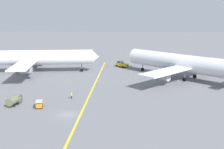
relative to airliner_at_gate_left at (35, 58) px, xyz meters
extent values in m
plane|color=slate|center=(22.41, -44.98, -5.87)|extent=(600.00, 600.00, 0.00)
cube|color=yellow|center=(25.40, -34.98, -5.86)|extent=(0.71, 120.00, 0.01)
cylinder|color=white|center=(0.40, 0.06, 0.11)|extent=(44.49, 11.75, 5.73)
cone|color=white|center=(23.44, 3.26, 0.11)|extent=(3.50, 5.61, 5.27)
cube|color=white|center=(-1.78, -0.25, -0.75)|extent=(12.38, 44.37, 0.44)
cylinder|color=#999EA3|center=(0.90, -12.29, -2.55)|extent=(4.52, 3.15, 2.60)
cylinder|color=#999EA3|center=(-2.49, 12.07, -2.55)|extent=(4.52, 3.15, 2.60)
cylinder|color=slate|center=(-3.24, 2.98, -3.85)|extent=(0.28, 0.28, 2.75)
cylinder|color=black|center=(-3.24, 2.98, -5.22)|extent=(1.36, 0.72, 1.30)
cylinder|color=slate|center=(-2.31, -3.75, -3.85)|extent=(0.28, 0.28, 2.75)
cylinder|color=black|center=(-2.31, -3.75, -5.22)|extent=(1.36, 0.72, 1.30)
cylinder|color=slate|center=(17.88, 2.49, -3.85)|extent=(0.28, 0.28, 2.75)
cylinder|color=black|center=(17.88, 2.49, -5.22)|extent=(1.36, 0.72, 1.30)
cylinder|color=silver|center=(55.56, -6.87, -0.26)|extent=(37.30, 35.40, 5.98)
cone|color=silver|center=(38.08, 9.46, -0.26)|extent=(5.80, 5.93, 5.50)
cube|color=silver|center=(57.22, -8.42, -1.16)|extent=(36.45, 38.39, 0.44)
cylinder|color=#999EA3|center=(65.39, 1.79, -2.96)|extent=(4.84, 4.77, 2.60)
cylinder|color=#999EA3|center=(47.59, -17.26, -2.96)|extent=(4.84, 4.77, 2.60)
cylinder|color=slate|center=(55.63, -11.59, -4.08)|extent=(0.28, 0.28, 2.27)
cylinder|color=black|center=(55.63, -11.59, -5.22)|extent=(1.33, 1.29, 1.30)
cylinder|color=slate|center=(60.27, -6.62, -4.08)|extent=(0.28, 0.28, 2.27)
cylinder|color=black|center=(60.27, -6.62, -5.22)|extent=(1.33, 1.29, 1.30)
cylinder|color=slate|center=(42.27, 5.54, -4.08)|extent=(0.28, 0.28, 2.27)
cylinder|color=black|center=(42.27, 5.54, -5.22)|extent=(1.33, 1.29, 1.30)
cube|color=gold|center=(33.85, 13.43, -4.85)|extent=(5.66, 5.55, 1.14)
cube|color=#333D47|center=(33.01, 14.22, -3.82)|extent=(2.86, 2.87, 0.90)
cylinder|color=#4C4C51|center=(36.91, 10.55, -4.73)|extent=(2.47, 2.34, 0.20)
sphere|color=orange|center=(33.01, 14.22, -3.19)|extent=(0.24, 0.24, 0.24)
cylinder|color=black|center=(31.55, 13.73, -5.42)|extent=(0.86, 0.84, 0.90)
cylinder|color=black|center=(33.42, 15.71, -5.42)|extent=(0.86, 0.84, 0.90)
cylinder|color=black|center=(34.28, 11.16, -5.42)|extent=(0.86, 0.84, 0.90)
cylinder|color=black|center=(36.15, 13.14, -5.42)|extent=(0.86, 0.84, 0.90)
cylinder|color=#666B4C|center=(7.55, -39.46, -4.47)|extent=(2.55, 4.25, 2.00)
cube|color=#4C4C51|center=(7.84, -37.48, -4.67)|extent=(2.00, 2.03, 1.80)
cylinder|color=black|center=(6.97, -38.61, -5.57)|extent=(0.28, 0.62, 0.60)
cylinder|color=black|center=(8.35, -38.82, -5.57)|extent=(0.28, 0.62, 0.60)
cylinder|color=black|center=(6.75, -40.10, -5.57)|extent=(0.28, 0.62, 0.60)
cylinder|color=black|center=(8.14, -40.30, -5.57)|extent=(0.28, 0.62, 0.60)
cube|color=orange|center=(14.50, -40.61, -5.07)|extent=(2.09, 2.89, 1.00)
cube|color=#B2B2B7|center=(14.50, -40.61, -4.22)|extent=(2.19, 3.03, 0.12)
cylinder|color=black|center=(13.64, -40.06, -5.57)|extent=(0.34, 0.63, 0.60)
cylinder|color=black|center=(15.00, -39.72, -5.57)|extent=(0.34, 0.63, 0.60)
cylinder|color=black|center=(14.01, -41.51, -5.57)|extent=(0.34, 0.63, 0.60)
cylinder|color=black|center=(15.37, -41.17, -5.57)|extent=(0.34, 0.63, 0.60)
cylinder|color=black|center=(20.94, -32.95, -5.43)|extent=(0.28, 0.28, 0.88)
cylinder|color=#D1E02D|center=(20.94, -32.95, -4.67)|extent=(0.36, 0.36, 0.63)
sphere|color=tan|center=(20.94, -32.95, -4.24)|extent=(0.24, 0.24, 0.24)
cylinder|color=#F24C19|center=(20.64, -32.95, -4.54)|extent=(0.05, 0.05, 0.40)
camera|label=1|loc=(35.84, -102.86, 16.55)|focal=43.52mm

